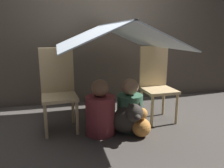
# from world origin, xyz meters

# --- Properties ---
(ground_plane) EXTENTS (8.80, 8.80, 0.00)m
(ground_plane) POSITION_xyz_m (0.00, 0.00, 0.00)
(ground_plane) COLOR #47423D
(wall_back) EXTENTS (7.00, 0.05, 2.50)m
(wall_back) POSITION_xyz_m (0.00, 1.30, 1.25)
(wall_back) COLOR #4C4238
(wall_back) RESTS_ON ground_plane
(chair_left) EXTENTS (0.43, 0.43, 0.98)m
(chair_left) POSITION_xyz_m (-0.64, 0.28, 0.52)
(chair_left) COLOR #D1B27F
(chair_left) RESTS_ON ground_plane
(chair_right) EXTENTS (0.41, 0.41, 0.98)m
(chair_right) POSITION_xyz_m (0.63, 0.28, 0.52)
(chair_right) COLOR #D1B27F
(chair_right) RESTS_ON ground_plane
(sheet_canopy) EXTENTS (1.28, 1.60, 0.28)m
(sheet_canopy) POSITION_xyz_m (0.00, 0.20, 1.12)
(sheet_canopy) COLOR silver
(person_front) EXTENTS (0.34, 0.34, 0.65)m
(person_front) POSITION_xyz_m (-0.19, 0.00, 0.27)
(person_front) COLOR maroon
(person_front) RESTS_ON ground_plane
(person_second) EXTENTS (0.31, 0.31, 0.64)m
(person_second) POSITION_xyz_m (0.18, 0.02, 0.27)
(person_second) COLOR #38664C
(person_second) RESTS_ON ground_plane
(dog) EXTENTS (0.42, 0.41, 0.43)m
(dog) POSITION_xyz_m (0.14, -0.11, 0.20)
(dog) COLOR #332D28
(dog) RESTS_ON ground_plane
(floor_cushion) EXTENTS (0.36, 0.29, 0.10)m
(floor_cushion) POSITION_xyz_m (-0.00, 0.29, 0.05)
(floor_cushion) COLOR #7FB27F
(floor_cushion) RESTS_ON ground_plane
(plush_toy) EXTENTS (0.22, 0.22, 0.34)m
(plush_toy) POSITION_xyz_m (0.25, -0.19, 0.14)
(plush_toy) COLOR #D88C3F
(plush_toy) RESTS_ON ground_plane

